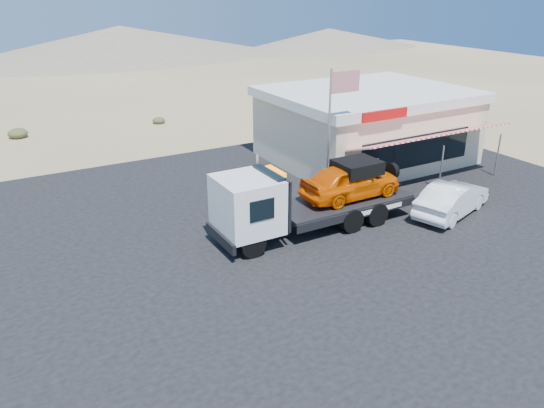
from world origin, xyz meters
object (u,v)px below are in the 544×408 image
(white_sedan, at_px, (452,199))
(jerky_store, at_px, (366,124))
(tow_truck, at_px, (311,194))
(flagpole, at_px, (334,122))

(white_sedan, height_order, jerky_store, jerky_store)
(tow_truck, xyz_separation_m, flagpole, (2.29, 1.80, 2.25))
(tow_truck, distance_m, jerky_store, 10.06)
(tow_truck, bearing_deg, flagpole, 38.24)
(jerky_store, distance_m, flagpole, 7.36)
(tow_truck, height_order, jerky_store, jerky_store)
(tow_truck, xyz_separation_m, white_sedan, (6.07, -1.79, -0.78))
(white_sedan, bearing_deg, tow_truck, 55.72)
(white_sedan, height_order, flagpole, flagpole)
(white_sedan, relative_size, jerky_store, 0.42)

